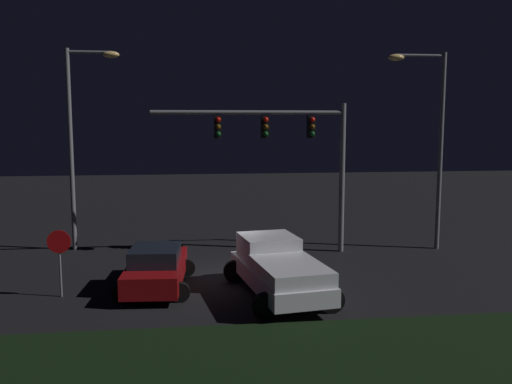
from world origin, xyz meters
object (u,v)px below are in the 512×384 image
object	(u,v)px
traffic_signal_gantry	(287,141)
street_lamp_left	(80,127)
car_sedan	(156,268)
street_lamp_right	(431,128)
pickup_truck	(277,265)
stop_sign	(59,250)

from	to	relation	value
traffic_signal_gantry	street_lamp_left	xyz separation A→B (m)	(-8.92, 1.77, 0.59)
car_sedan	street_lamp_right	bearing A→B (deg)	-64.58
pickup_truck	stop_sign	distance (m)	7.14
traffic_signal_gantry	car_sedan	bearing A→B (deg)	-139.18
pickup_truck	street_lamp_right	xyz separation A→B (m)	(7.76, 5.79, 4.44)
street_lamp_left	street_lamp_right	xyz separation A→B (m)	(15.34, -1.75, -0.05)
stop_sign	street_lamp_left	bearing A→B (deg)	94.06
car_sedan	street_lamp_left	xyz separation A→B (m)	(-3.56, 6.40, 4.75)
car_sedan	traffic_signal_gantry	bearing A→B (deg)	-45.33
pickup_truck	car_sedan	distance (m)	4.19
traffic_signal_gantry	street_lamp_right	size ratio (longest dim) A/B	0.96
street_lamp_left	pickup_truck	bearing A→B (deg)	-44.86
traffic_signal_gantry	street_lamp_left	bearing A→B (deg)	168.77
car_sedan	stop_sign	distance (m)	3.22
traffic_signal_gantry	stop_sign	size ratio (longest dim) A/B	3.73
street_lamp_left	street_lamp_right	distance (m)	15.44
car_sedan	street_lamp_right	size ratio (longest dim) A/B	0.52
traffic_signal_gantry	stop_sign	distance (m)	10.42
traffic_signal_gantry	pickup_truck	bearing A→B (deg)	-103.09
street_lamp_left	stop_sign	distance (m)	7.95
traffic_signal_gantry	stop_sign	world-z (taller)	traffic_signal_gantry
street_lamp_left	stop_sign	size ratio (longest dim) A/B	3.97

